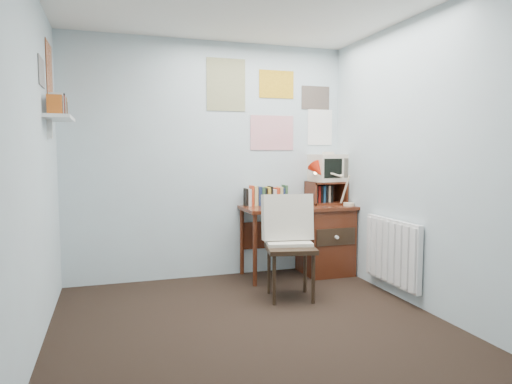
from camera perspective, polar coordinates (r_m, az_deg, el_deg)
ground at (r=3.46m, az=0.75°, el=-17.76°), size 3.50×3.50×0.00m
back_wall at (r=4.88m, az=-5.78°, el=3.95°), size 3.00×0.02×2.50m
left_wall at (r=3.07m, az=-26.91°, el=2.79°), size 0.02×3.50×2.50m
right_wall at (r=3.93m, az=22.00°, el=3.35°), size 0.02×3.50×2.50m
desk at (r=5.09m, az=8.02°, el=-5.60°), size 1.20×0.55×0.76m
desk_chair at (r=4.19m, az=4.33°, el=-7.09°), size 0.55×0.54×0.92m
desk_lamp at (r=5.02m, az=11.57°, el=0.74°), size 0.34×0.30×0.43m
tv_riser at (r=5.18m, az=8.74°, el=-0.07°), size 0.40×0.30×0.25m
crt_tv at (r=5.19m, az=9.00°, el=3.15°), size 0.39×0.36×0.33m
book_row at (r=5.00m, az=1.90°, el=-0.37°), size 0.60×0.14×0.22m
radiator at (r=4.44m, az=16.68°, el=-7.14°), size 0.09×0.80×0.60m
wall_shelf at (r=4.15m, az=-23.32°, el=8.48°), size 0.20×0.62×0.24m
posters_back at (r=5.09m, az=2.04°, el=10.77°), size 1.20×0.01×0.90m
posters_left at (r=4.21m, az=-24.81°, el=13.60°), size 0.01×0.70×0.60m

